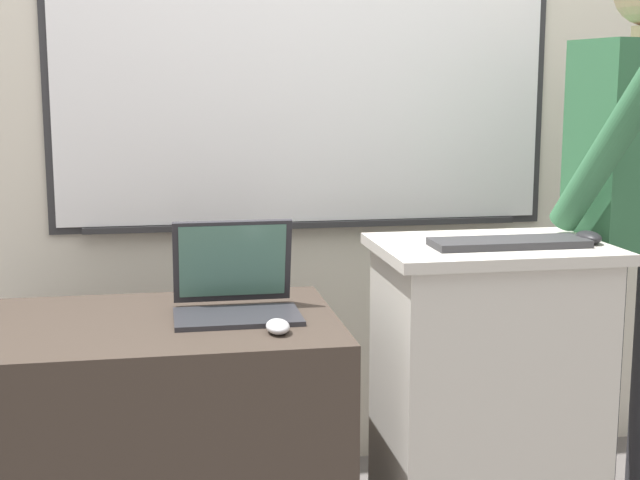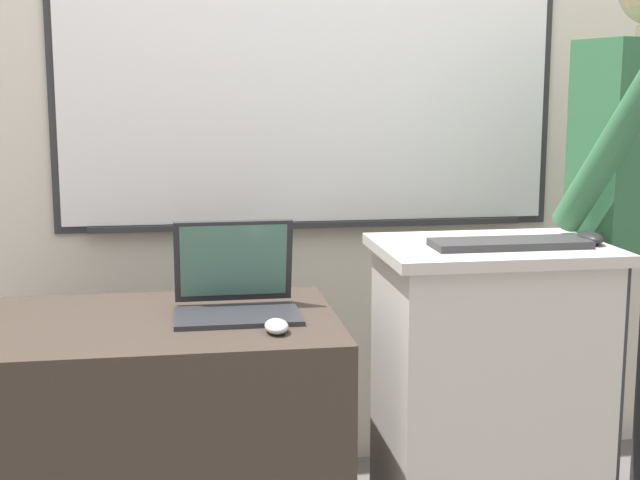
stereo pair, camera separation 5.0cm
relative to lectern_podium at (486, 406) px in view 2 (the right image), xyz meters
The scene contains 7 objects.
back_wall 1.28m from the lectern_podium, 111.71° to the left, with size 6.40×0.17×2.79m.
lectern_podium is the anchor object (origin of this frame).
side_desk 0.92m from the lectern_podium, behind, with size 0.98×0.66×0.73m.
laptop 0.78m from the lectern_podium, 169.52° to the left, with size 0.34×0.28×0.25m.
wireless_keyboard 0.48m from the lectern_podium, 64.41° to the right, with size 0.42×0.14×0.02m.
computer_mouse_by_laptop 0.67m from the lectern_podium, behind, with size 0.06×0.10×0.03m.
computer_mouse_by_keyboard 0.55m from the lectern_podium, 11.33° to the right, with size 0.06×0.10×0.03m.
Camera 2 is at (-0.51, -1.92, 1.34)m, focal length 50.00 mm.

